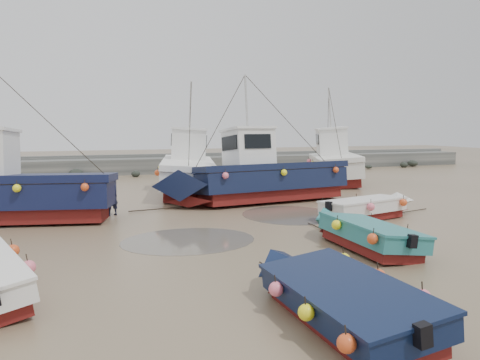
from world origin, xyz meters
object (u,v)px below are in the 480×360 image
at_px(dinghy_1, 337,291).
at_px(cabin_boat_2, 258,176).
at_px(dinghy_3, 370,205).
at_px(cabin_boat_1, 187,169).
at_px(cabin_boat_3, 335,162).
at_px(dinghy_2, 362,230).
at_px(person, 112,216).

distance_m(dinghy_1, cabin_boat_2, 14.09).
xyz_separation_m(dinghy_3, cabin_boat_1, (-5.31, 10.03, 0.75)).
height_order(dinghy_3, cabin_boat_3, cabin_boat_3).
height_order(dinghy_2, person, dinghy_2).
bearing_deg(person, dinghy_1, 78.72).
relative_size(cabin_boat_1, cabin_boat_3, 1.23).
bearing_deg(dinghy_2, cabin_boat_2, 89.51).
xyz_separation_m(cabin_boat_2, person, (-7.07, -1.26, -1.31)).
bearing_deg(dinghy_1, cabin_boat_3, 58.39).
bearing_deg(dinghy_3, cabin_boat_1, -165.82).
height_order(dinghy_1, person, dinghy_1).
height_order(cabin_boat_1, cabin_boat_3, same).
height_order(cabin_boat_1, person, cabin_boat_1).
relative_size(dinghy_1, cabin_boat_1, 0.57).
distance_m(dinghy_3, person, 10.66).
bearing_deg(cabin_boat_3, dinghy_2, -95.79).
distance_m(dinghy_1, dinghy_3, 10.43).
bearing_deg(dinghy_3, cabin_boat_2, -166.46).
bearing_deg(dinghy_3, person, -126.30).
distance_m(cabin_boat_3, person, 16.45).
bearing_deg(cabin_boat_3, cabin_boat_1, -151.72).
relative_size(cabin_boat_2, person, 6.93).
xyz_separation_m(dinghy_1, cabin_boat_3, (11.34, 19.44, 0.83)).
bearing_deg(cabin_boat_1, dinghy_3, -49.67).
bearing_deg(cabin_boat_2, cabin_boat_1, 20.98).
bearing_deg(cabin_boat_2, dinghy_2, 171.56).
xyz_separation_m(cabin_boat_1, person, (-4.52, -5.94, -1.30)).
relative_size(dinghy_2, person, 3.71).
relative_size(dinghy_2, cabin_boat_3, 0.65).
relative_size(dinghy_1, dinghy_2, 1.08).
bearing_deg(dinghy_2, person, 131.69).
xyz_separation_m(cabin_boat_3, person, (-14.77, -7.11, -1.37)).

